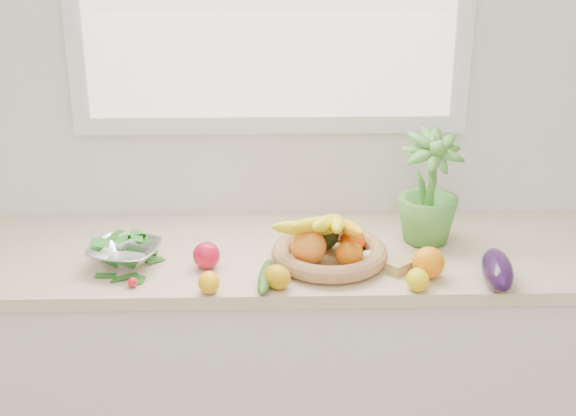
{
  "coord_description": "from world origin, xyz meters",
  "views": [
    {
      "loc": [
        -0.01,
        -0.34,
        1.97
      ],
      "look_at": [
        0.05,
        1.93,
        1.05
      ],
      "focal_mm": 50.0,
      "sensor_mm": 36.0,
      "label": 1
    }
  ],
  "objects_px": {
    "fruit_basket": "(328,247)",
    "eggplant": "(497,270)",
    "potted_herb": "(429,187)",
    "cucumber": "(266,277)",
    "colander_with_spinach": "(124,248)",
    "apple": "(206,255)"
  },
  "relations": [
    {
      "from": "eggplant",
      "to": "cucumber",
      "type": "bearing_deg",
      "value": 178.01
    },
    {
      "from": "apple",
      "to": "fruit_basket",
      "type": "height_order",
      "value": "fruit_basket"
    },
    {
      "from": "apple",
      "to": "fruit_basket",
      "type": "xyz_separation_m",
      "value": [
        0.37,
        0.03,
        0.01
      ]
    },
    {
      "from": "fruit_basket",
      "to": "colander_with_spinach",
      "type": "distance_m",
      "value": 0.61
    },
    {
      "from": "potted_herb",
      "to": "fruit_basket",
      "type": "xyz_separation_m",
      "value": [
        -0.33,
        -0.15,
        -0.14
      ]
    },
    {
      "from": "eggplant",
      "to": "potted_herb",
      "type": "height_order",
      "value": "potted_herb"
    },
    {
      "from": "fruit_basket",
      "to": "cucumber",
      "type": "bearing_deg",
      "value": -145.02
    },
    {
      "from": "apple",
      "to": "potted_herb",
      "type": "xyz_separation_m",
      "value": [
        0.69,
        0.18,
        0.15
      ]
    },
    {
      "from": "apple",
      "to": "colander_with_spinach",
      "type": "height_order",
      "value": "colander_with_spinach"
    },
    {
      "from": "fruit_basket",
      "to": "eggplant",
      "type": "bearing_deg",
      "value": -18.28
    },
    {
      "from": "apple",
      "to": "colander_with_spinach",
      "type": "xyz_separation_m",
      "value": [
        -0.25,
        0.02,
        0.02
      ]
    },
    {
      "from": "potted_herb",
      "to": "fruit_basket",
      "type": "height_order",
      "value": "potted_herb"
    },
    {
      "from": "eggplant",
      "to": "fruit_basket",
      "type": "relative_size",
      "value": 0.48
    },
    {
      "from": "apple",
      "to": "colander_with_spinach",
      "type": "relative_size",
      "value": 0.33
    },
    {
      "from": "fruit_basket",
      "to": "colander_with_spinach",
      "type": "xyz_separation_m",
      "value": [
        -0.61,
        -0.01,
        0.01
      ]
    },
    {
      "from": "apple",
      "to": "eggplant",
      "type": "relative_size",
      "value": 0.36
    },
    {
      "from": "cucumber",
      "to": "fruit_basket",
      "type": "xyz_separation_m",
      "value": [
        0.19,
        0.13,
        0.03
      ]
    },
    {
      "from": "apple",
      "to": "eggplant",
      "type": "xyz_separation_m",
      "value": [
        0.84,
        -0.13,
        0.0
      ]
    },
    {
      "from": "eggplant",
      "to": "cucumber",
      "type": "height_order",
      "value": "eggplant"
    },
    {
      "from": "cucumber",
      "to": "eggplant",
      "type": "bearing_deg",
      "value": -1.99
    },
    {
      "from": "cucumber",
      "to": "colander_with_spinach",
      "type": "xyz_separation_m",
      "value": [
        -0.42,
        0.13,
        0.04
      ]
    },
    {
      "from": "potted_herb",
      "to": "colander_with_spinach",
      "type": "height_order",
      "value": "potted_herb"
    }
  ]
}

